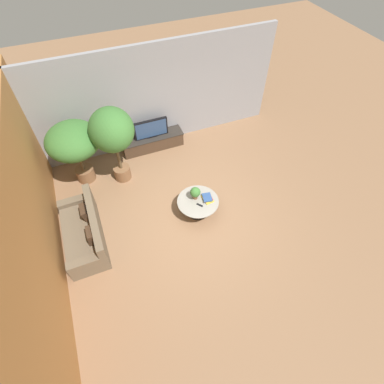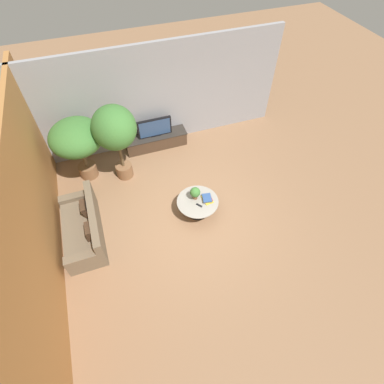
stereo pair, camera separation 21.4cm
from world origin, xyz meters
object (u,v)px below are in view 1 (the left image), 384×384
potted_palm_tall (74,143)px  potted_plant_tabletop (195,193)px  couch_by_wall (85,232)px  potted_palm_corner (112,133)px  media_console (153,142)px  television (151,129)px  coffee_table (198,204)px

potted_palm_tall → potted_plant_tabletop: bearing=-40.8°
potted_palm_tall → couch_by_wall: bearing=-98.6°
potted_palm_tall → potted_palm_corner: (0.96, -0.34, 0.28)m
media_console → potted_plant_tabletop: 2.70m
couch_by_wall → potted_palm_corner: (1.26, 1.67, 1.29)m
television → couch_by_wall: bearing=-133.2°
coffee_table → potted_palm_corner: bearing=128.5°
potted_palm_corner → potted_palm_tall: bearing=160.5°
potted_palm_corner → couch_by_wall: bearing=-127.0°
media_console → potted_palm_tall: 2.43m
potted_palm_tall → potted_plant_tabletop: 3.27m
television → potted_plant_tabletop: size_ratio=2.87×
television → potted_plant_tabletop: bearing=-83.2°
media_console → couch_by_wall: (-2.41, -2.56, 0.06)m
television → potted_plant_tabletop: television is taller
coffee_table → potted_palm_tall: bearing=137.9°
coffee_table → potted_palm_corner: size_ratio=0.46×
potted_palm_corner → potted_plant_tabletop: 2.48m
media_console → potted_palm_tall: (-2.11, -0.56, 1.07)m
television → media_console: bearing=90.0°
coffee_table → potted_plant_tabletop: bearing=102.2°
television → potted_palm_corner: 1.69m
couch_by_wall → potted_palm_tall: size_ratio=1.08×
potted_palm_tall → media_console: bearing=14.8°
potted_plant_tabletop → television: bearing=96.8°
potted_plant_tabletop → coffee_table: bearing=-77.8°
television → potted_palm_tall: bearing=-165.2°
media_console → coffee_table: 2.79m
coffee_table → couch_by_wall: bearing=175.7°
coffee_table → couch_by_wall: 2.76m
media_console → television: television is taller
television → couch_by_wall: television is taller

